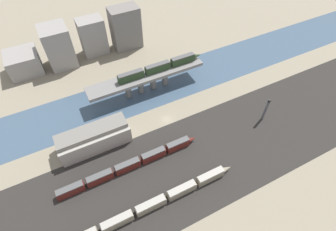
{
  "coord_description": "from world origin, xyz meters",
  "views": [
    {
      "loc": [
        -33.56,
        -67.55,
        90.45
      ],
      "look_at": [
        0.0,
        -1.22,
        3.9
      ],
      "focal_mm": 28.0,
      "sensor_mm": 36.0,
      "label": 1
    }
  ],
  "objects_px": {
    "train_on_bridge": "(160,67)",
    "train_yard_mid": "(130,165)",
    "signal_tower": "(266,110)",
    "warehouse_building": "(94,138)",
    "train_yard_near": "(154,204)"
  },
  "relations": [
    {
      "from": "train_yard_mid",
      "to": "signal_tower",
      "type": "bearing_deg",
      "value": -3.36
    },
    {
      "from": "train_on_bridge",
      "to": "train_yard_near",
      "type": "bearing_deg",
      "value": -117.86
    },
    {
      "from": "signal_tower",
      "to": "warehouse_building",
      "type": "bearing_deg",
      "value": 164.0
    },
    {
      "from": "signal_tower",
      "to": "train_on_bridge",
      "type": "bearing_deg",
      "value": 127.39
    },
    {
      "from": "train_on_bridge",
      "to": "train_yard_mid",
      "type": "xyz_separation_m",
      "value": [
        -30.84,
        -37.03,
        -9.76
      ]
    },
    {
      "from": "train_yard_near",
      "to": "signal_tower",
      "type": "xyz_separation_m",
      "value": [
        60.15,
        14.31,
        4.02
      ]
    },
    {
      "from": "train_yard_near",
      "to": "signal_tower",
      "type": "distance_m",
      "value": 61.96
    },
    {
      "from": "train_on_bridge",
      "to": "warehouse_building",
      "type": "height_order",
      "value": "train_on_bridge"
    },
    {
      "from": "warehouse_building",
      "to": "train_yard_mid",
      "type": "bearing_deg",
      "value": -62.02
    },
    {
      "from": "train_on_bridge",
      "to": "train_yard_mid",
      "type": "relative_size",
      "value": 0.76
    },
    {
      "from": "train_yard_mid",
      "to": "train_yard_near",
      "type": "bearing_deg",
      "value": -84.35
    },
    {
      "from": "warehouse_building",
      "to": "train_yard_near",
      "type": "bearing_deg",
      "value": -72.93
    },
    {
      "from": "train_on_bridge",
      "to": "signal_tower",
      "type": "height_order",
      "value": "train_on_bridge"
    },
    {
      "from": "train_on_bridge",
      "to": "signal_tower",
      "type": "xyz_separation_m",
      "value": [
        31.08,
        -40.66,
        -5.78
      ]
    },
    {
      "from": "train_on_bridge",
      "to": "warehouse_building",
      "type": "bearing_deg",
      "value": -152.84
    }
  ]
}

